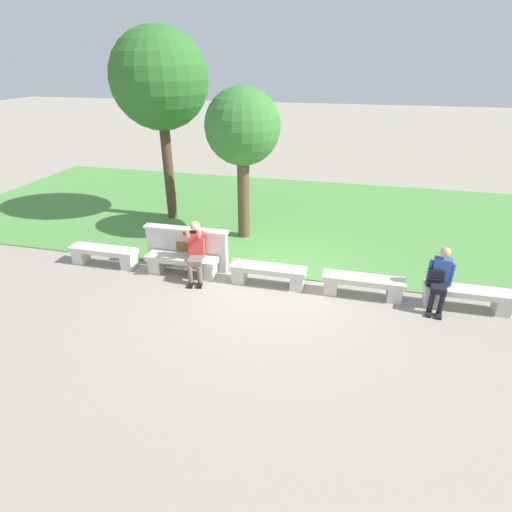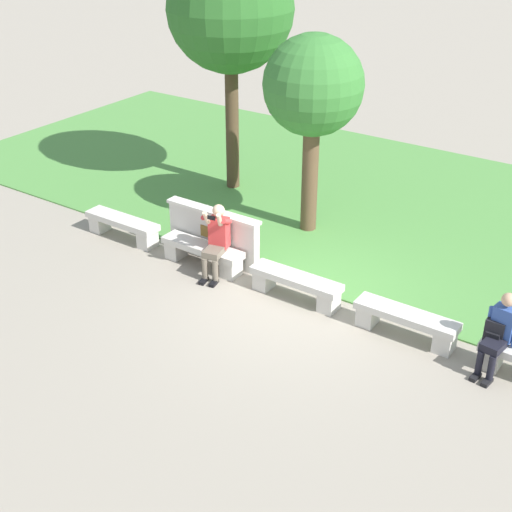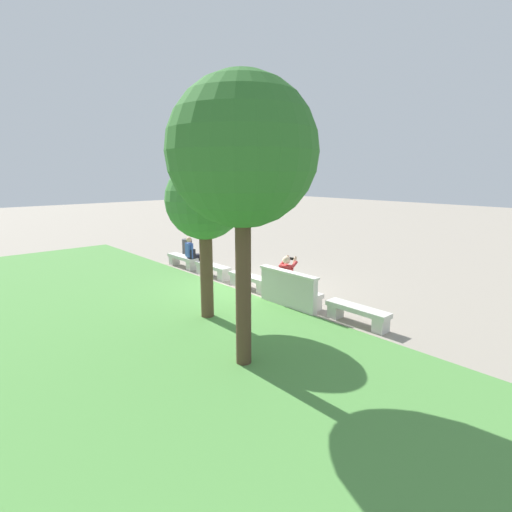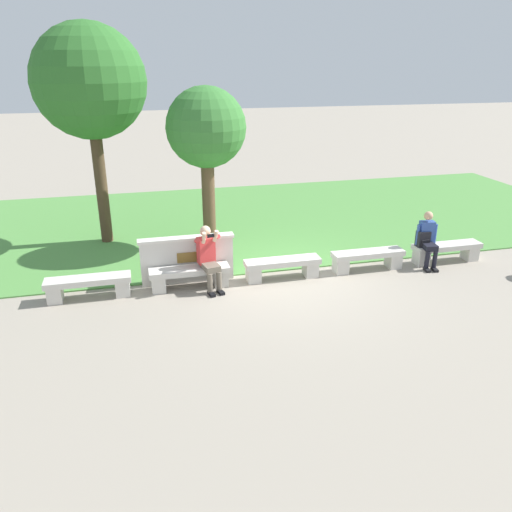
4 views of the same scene
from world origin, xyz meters
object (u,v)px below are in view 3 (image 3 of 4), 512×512
Objects in this scene: bench_far at (213,269)px; backpack at (192,254)px; bench_main at (357,313)px; tree_behind_wall at (205,203)px; bench_near at (296,294)px; bench_mid at (249,280)px; tree_left_background at (242,153)px; trash_bin at (187,247)px; person_photographer at (288,276)px; person_distant at (192,252)px; bench_end at (183,260)px.

backpack is at bearing -0.08° from bench_far.
tree_behind_wall is (2.81, 2.43, 2.61)m from bench_main.
bench_near is 2.00m from bench_mid.
bench_far is at bearing -30.24° from tree_left_background.
bench_near is at bearing -62.41° from tree_left_background.
trash_bin is at bearing -28.28° from backpack.
bench_mid is 1.68m from person_photographer.
bench_mid is at bearing 0.00° from bench_main.
trash_bin reaches higher than bench_mid.
tree_left_background is (-5.77, 3.36, 3.64)m from bench_far.
person_photographer is at bearing 170.62° from trash_bin.
tree_behind_wall is at bearing 71.63° from bench_near.
bench_main is at bearing 179.49° from person_distant.
bench_near is at bearing 179.98° from backpack.
bench_main is 1.00× the size of bench_mid.
tree_behind_wall reaches higher than bench_near.
bench_near is 0.31× the size of tree_left_background.
bench_main is 4.96m from tree_left_background.
bench_end is 2.17m from trash_bin.
tree_behind_wall is (-3.20, 2.43, 2.61)m from bench_far.
bench_mid is 3.37m from backpack.
bench_end is at bearing -25.02° from tree_behind_wall.
bench_mid and bench_far have the same top height.
tree_left_background is at bearing 85.79° from bench_main.
bench_far is 0.31× the size of tree_left_background.
bench_mid is at bearing 2.68° from person_photographer.
bench_far is at bearing 0.00° from bench_mid.
tree_left_background reaches higher than tree_behind_wall.
person_distant reaches higher than bench_near.
bench_main and bench_far have the same top height.
tree_left_background reaches higher than trash_bin.
person_distant is at bearing -25.50° from tree_left_background.
bench_near is 3.66m from tree_behind_wall.
tree_left_background is 7.06× the size of trash_bin.
tree_left_background is (-1.76, 3.36, 3.64)m from bench_near.
person_distant is 0.24× the size of tree_left_background.
person_photographer is (-1.61, -0.08, 0.45)m from bench_mid.
person_distant reaches higher than bench_main.
person_distant reaches higher than bench_mid.
bench_mid is 6.22m from tree_left_background.
tree_left_background is (-3.76, 3.36, 3.64)m from bench_mid.
person_photographer is at bearing -179.89° from person_distant.
bench_mid is 3.86× the size of backpack.
bench_end is 2.20× the size of trash_bin.
person_distant is at bearing -0.51° from bench_main.
bench_far is at bearing 0.00° from bench_main.
bench_end is 0.31× the size of tree_left_background.
bench_far is 1.31× the size of person_distant.
bench_mid is 0.42× the size of tree_behind_wall.
person_photographer is 7.47m from trash_bin.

